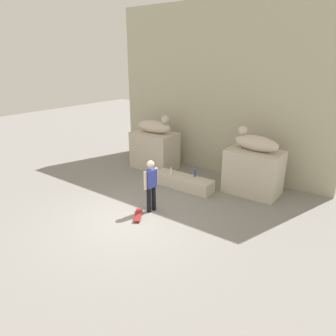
% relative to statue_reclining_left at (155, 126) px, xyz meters
% --- Properties ---
extents(ground_plane, '(40.00, 40.00, 0.00)m').
position_rel_statue_reclining_left_xyz_m(ground_plane, '(2.18, -4.00, -1.85)').
color(ground_plane, gray).
extents(facade_wall, '(9.39, 0.60, 6.63)m').
position_rel_statue_reclining_left_xyz_m(facade_wall, '(2.18, 1.48, 1.46)').
color(facade_wall, '#B6B195').
rests_on(facade_wall, ground_plane).
extents(pedestal_left, '(1.85, 1.21, 1.57)m').
position_rel_statue_reclining_left_xyz_m(pedestal_left, '(-0.04, -0.00, -1.07)').
color(pedestal_left, beige).
rests_on(pedestal_left, ground_plane).
extents(pedestal_right, '(1.85, 1.21, 1.57)m').
position_rel_statue_reclining_left_xyz_m(pedestal_right, '(4.40, -0.00, -1.07)').
color(pedestal_right, beige).
rests_on(pedestal_right, ground_plane).
extents(statue_reclining_left, '(1.63, 0.64, 0.78)m').
position_rel_statue_reclining_left_xyz_m(statue_reclining_left, '(0.00, 0.00, 0.00)').
color(statue_reclining_left, beige).
rests_on(statue_reclining_left, pedestal_left).
extents(statue_reclining_right, '(1.66, 0.75, 0.78)m').
position_rel_statue_reclining_left_xyz_m(statue_reclining_right, '(4.37, 0.00, 0.00)').
color(statue_reclining_right, beige).
rests_on(statue_reclining_right, pedestal_right).
extents(ledge_block, '(2.32, 0.67, 0.45)m').
position_rel_statue_reclining_left_xyz_m(ledge_block, '(2.18, -1.10, -1.63)').
color(ledge_block, beige).
rests_on(ledge_block, ground_plane).
extents(skater, '(0.25, 0.53, 1.67)m').
position_rel_statue_reclining_left_xyz_m(skater, '(2.40, -3.22, -0.93)').
color(skater, black).
rests_on(skater, ground_plane).
extents(skateboard, '(0.62, 0.77, 0.08)m').
position_rel_statue_reclining_left_xyz_m(skateboard, '(2.33, -3.77, -1.79)').
color(skateboard, maroon).
rests_on(skateboard, ground_plane).
extents(bottle_blue, '(0.06, 0.06, 0.32)m').
position_rel_statue_reclining_left_xyz_m(bottle_blue, '(2.55, -0.89, -1.27)').
color(bottle_blue, '#194C99').
rests_on(bottle_blue, ledge_block).
extents(bottle_clear, '(0.08, 0.08, 0.30)m').
position_rel_statue_reclining_left_xyz_m(bottle_clear, '(1.70, -1.20, -1.28)').
color(bottle_clear, silver).
rests_on(bottle_clear, ledge_block).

